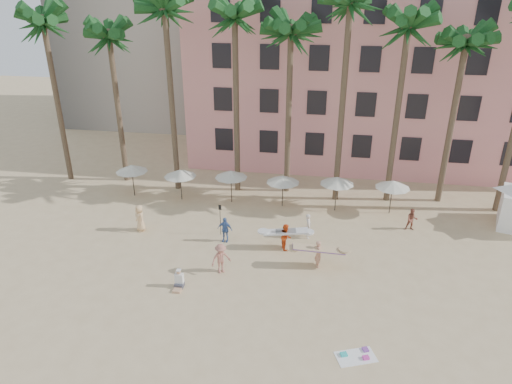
{
  "coord_description": "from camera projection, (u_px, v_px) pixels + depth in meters",
  "views": [
    {
      "loc": [
        2.17,
        -18.94,
        15.4
      ],
      "look_at": [
        -1.97,
        6.0,
        4.0
      ],
      "focal_mm": 32.0,
      "sensor_mm": 36.0,
      "label": 1
    }
  ],
  "objects": [
    {
      "name": "ground",
      "position": [
        274.0,
        311.0,
        23.69
      ],
      "size": [
        120.0,
        120.0,
        0.0
      ],
      "primitive_type": "plane",
      "color": "#D1B789",
      "rests_on": "ground"
    },
    {
      "name": "seated_man",
      "position": [
        179.0,
        282.0,
        25.44
      ],
      "size": [
        0.49,
        0.85,
        1.1
      ],
      "color": "#3F3F4C",
      "rests_on": "ground"
    },
    {
      "name": "beachgoers",
      "position": [
        242.0,
        234.0,
        29.33
      ],
      "size": [
        19.35,
        8.13,
        1.92
      ],
      "color": "beige",
      "rests_on": "ground"
    },
    {
      "name": "carrier_yellow",
      "position": [
        319.0,
        252.0,
        27.09
      ],
      "size": [
        3.15,
        1.11,
        1.75
      ],
      "color": "tan",
      "rests_on": "ground"
    },
    {
      "name": "beach_towel",
      "position": [
        357.0,
        356.0,
        20.79
      ],
      "size": [
        2.04,
        1.58,
        0.14
      ],
      "color": "white",
      "rests_on": "ground"
    },
    {
      "name": "palm_row",
      "position": [
        312.0,
        25.0,
        31.77
      ],
      "size": [
        44.4,
        5.4,
        16.3
      ],
      "color": "brown",
      "rests_on": "ground"
    },
    {
      "name": "paddle",
      "position": [
        220.0,
        216.0,
        30.47
      ],
      "size": [
        0.18,
        0.04,
        2.23
      ],
      "color": "black",
      "rests_on": "ground"
    },
    {
      "name": "umbrella_row",
      "position": [
        257.0,
        176.0,
        34.42
      ],
      "size": [
        22.5,
        2.7,
        2.73
      ],
      "color": "#332B23",
      "rests_on": "ground"
    },
    {
      "name": "carrier_white",
      "position": [
        286.0,
        236.0,
        29.03
      ],
      "size": [
        2.93,
        1.14,
        1.74
      ],
      "color": "#E94C18",
      "rests_on": "ground"
    },
    {
      "name": "pink_hotel",
      "position": [
        385.0,
        73.0,
        42.73
      ],
      "size": [
        35.0,
        14.0,
        16.0
      ],
      "primitive_type": "cube",
      "color": "pink",
      "rests_on": "ground"
    }
  ]
}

